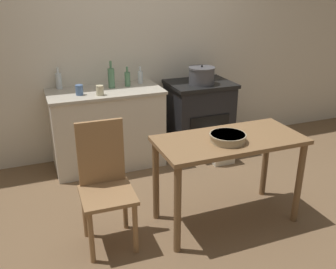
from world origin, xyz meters
TOP-DOWN VIEW (x-y plane):
  - ground_plane at (0.00, 0.00)m, footprint 14.00×14.00m
  - wall_back at (0.00, 1.58)m, footprint 8.00×0.07m
  - counter_cabinet at (-0.44, 1.26)m, footprint 1.22×0.61m
  - stove at (0.69, 1.26)m, footprint 0.74×0.62m
  - work_table at (0.25, -0.19)m, footprint 1.20×0.57m
  - chair at (-0.76, -0.08)m, footprint 0.41×0.41m
  - flour_sack at (0.78, 0.81)m, footprint 0.25×0.18m
  - stock_pot at (0.66, 1.18)m, footprint 0.30×0.30m
  - mixing_bowl_large at (0.20, -0.25)m, footprint 0.29×0.29m
  - bottle_far_left at (-0.35, 1.33)m, footprint 0.07×0.07m
  - bottle_left at (-0.89, 1.49)m, footprint 0.06×0.06m
  - bottle_mid_left at (-0.00, 1.40)m, footprint 0.06×0.06m
  - bottle_center_left at (-0.17, 1.33)m, footprint 0.06×0.06m
  - cup_center at (-0.72, 1.16)m, footprint 0.08×0.08m
  - cup_center_right at (-0.53, 1.08)m, footprint 0.08×0.08m

SIDE VIEW (x-z plane):
  - ground_plane at x=0.00m, z-range 0.00..0.00m
  - flour_sack at x=0.78m, z-range 0.00..0.33m
  - stove at x=0.69m, z-range 0.00..0.86m
  - counter_cabinet at x=-0.44m, z-range 0.00..0.87m
  - chair at x=-0.76m, z-range 0.02..1.00m
  - work_table at x=0.25m, z-range 0.26..1.03m
  - mixing_bowl_large at x=0.20m, z-range 0.78..0.84m
  - cup_center_right at x=-0.53m, z-range 0.87..0.97m
  - cup_center at x=-0.72m, z-range 0.87..0.98m
  - bottle_mid_left at x=0.00m, z-range 0.85..1.04m
  - stock_pot at x=0.66m, z-range 0.85..1.06m
  - bottle_center_left at x=-0.17m, z-range 0.85..1.06m
  - bottle_left at x=-0.89m, z-range 0.85..1.08m
  - bottle_far_left at x=-0.35m, z-range 0.84..1.13m
  - wall_back at x=0.00m, z-range 0.00..2.55m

